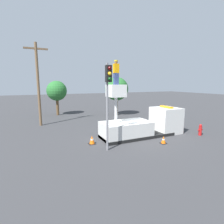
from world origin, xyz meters
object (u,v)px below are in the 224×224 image
at_px(tree_left_bg, 57,91).
at_px(tree_right_bg, 117,89).
at_px(traffic_light_pole, 108,90).
at_px(bucket_truck, 143,125).
at_px(worker, 116,72).
at_px(traffic_cone_curbside, 164,140).
at_px(traffic_cone_rear, 92,140).
at_px(utility_pole, 38,82).
at_px(fire_hydrant, 200,130).

relative_size(tree_left_bg, tree_right_bg, 0.91).
height_order(traffic_light_pole, tree_right_bg, traffic_light_pole).
distance_m(bucket_truck, traffic_light_pole, 5.32).
relative_size(worker, traffic_cone_curbside, 3.14).
xyz_separation_m(traffic_light_pole, traffic_cone_rear, (-0.55, 1.68, -3.62)).
bearing_deg(utility_pole, bucket_truck, -43.98).
distance_m(bucket_truck, fire_hydrant, 4.79).
relative_size(tree_right_bg, utility_pole, 0.62).
distance_m(traffic_light_pole, tree_left_bg, 14.66).
bearing_deg(traffic_cone_rear, fire_hydrant, -11.33).
bearing_deg(utility_pole, traffic_cone_curbside, -50.99).
relative_size(traffic_light_pole, traffic_cone_rear, 9.15).
height_order(traffic_cone_rear, traffic_cone_curbside, traffic_cone_rear).
xyz_separation_m(fire_hydrant, traffic_cone_curbside, (-4.14, -0.30, -0.21)).
height_order(bucket_truck, traffic_light_pole, traffic_light_pole).
relative_size(traffic_light_pole, traffic_cone_curbside, 9.93).
height_order(worker, traffic_cone_rear, worker).
bearing_deg(traffic_light_pole, tree_left_bg, 94.67).
height_order(traffic_light_pole, traffic_cone_rear, traffic_light_pole).
height_order(worker, tree_right_bg, worker).
bearing_deg(traffic_light_pole, worker, 52.36).
bearing_deg(tree_left_bg, fire_hydrant, -57.10).
relative_size(worker, utility_pole, 0.21).
bearing_deg(traffic_cone_curbside, utility_pole, 129.01).
bearing_deg(bucket_truck, fire_hydrant, -24.57).
height_order(worker, tree_left_bg, worker).
xyz_separation_m(traffic_cone_curbside, tree_right_bg, (1.90, 11.61, 3.28)).
distance_m(traffic_cone_rear, utility_pole, 9.12).
relative_size(bucket_truck, worker, 4.02).
xyz_separation_m(tree_left_bg, tree_right_bg, (7.27, -3.39, 0.27)).
distance_m(traffic_cone_rear, traffic_cone_curbside, 5.16).
distance_m(traffic_cone_curbside, tree_right_bg, 12.21).
xyz_separation_m(bucket_truck, tree_right_bg, (2.09, 9.33, 2.61)).
relative_size(traffic_light_pole, utility_pole, 0.67).
bearing_deg(tree_left_bg, traffic_light_pole, -85.33).
height_order(tree_left_bg, tree_right_bg, tree_right_bg).
bearing_deg(worker, traffic_cone_rear, -174.13).
distance_m(traffic_light_pole, utility_pole, 9.90).
bearing_deg(fire_hydrant, traffic_light_pole, 179.34).
distance_m(worker, traffic_light_pole, 2.66).
bearing_deg(tree_right_bg, tree_left_bg, 155.00).
bearing_deg(bucket_truck, tree_right_bg, 77.37).
relative_size(traffic_cone_curbside, utility_pole, 0.07).
relative_size(traffic_light_pole, fire_hydrant, 5.78).
bearing_deg(tree_right_bg, traffic_light_pole, -118.44).
bearing_deg(traffic_cone_rear, worker, 5.87).
distance_m(fire_hydrant, tree_right_bg, 11.93).
xyz_separation_m(tree_right_bg, utility_pole, (-9.68, -2.00, 0.89)).
relative_size(fire_hydrant, traffic_cone_rear, 1.58).
xyz_separation_m(bucket_truck, utility_pole, (-7.59, 7.32, 3.50)).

